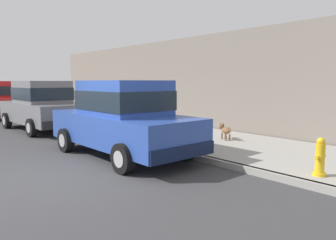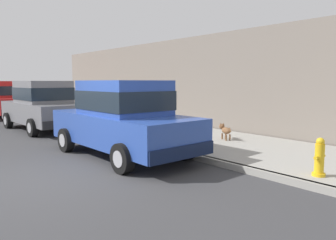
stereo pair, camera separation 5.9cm
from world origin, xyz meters
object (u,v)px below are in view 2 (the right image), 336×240
at_px(fire_hydrant, 319,158).
at_px(dog_brown, 225,130).
at_px(car_grey_sedan, 43,105).
at_px(car_blue_sedan, 123,118).
at_px(car_red_sedan, 7,99).

bearing_deg(fire_hydrant, dog_brown, 65.43).
distance_m(car_grey_sedan, dog_brown, 7.27).
relative_size(car_blue_sedan, car_red_sedan, 0.99).
height_order(car_red_sedan, fire_hydrant, car_red_sedan).
xyz_separation_m(car_blue_sedan, car_red_sedan, (0.12, 11.65, 0.00)).
xyz_separation_m(car_blue_sedan, dog_brown, (3.23, -0.65, -0.55)).
relative_size(car_blue_sedan, car_grey_sedan, 0.99).
bearing_deg(car_red_sedan, car_grey_sedan, -91.04).
distance_m(car_grey_sedan, fire_hydrant, 10.26).
distance_m(car_blue_sedan, dog_brown, 3.34).
relative_size(dog_brown, fire_hydrant, 0.98).
relative_size(car_grey_sedan, fire_hydrant, 6.42).
height_order(car_grey_sedan, fire_hydrant, car_grey_sedan).
bearing_deg(car_red_sedan, car_blue_sedan, -90.61).
relative_size(car_red_sedan, fire_hydrant, 6.42).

